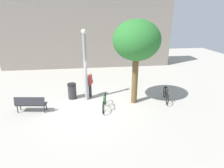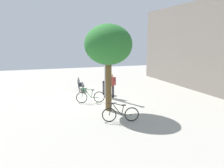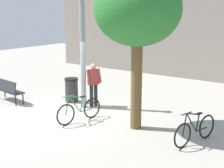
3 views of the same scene
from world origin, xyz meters
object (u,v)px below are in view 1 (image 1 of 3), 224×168
Objects in this scene: bicycle_black at (166,95)px; lamppost at (85,64)px; park_bench at (31,103)px; person_by_lamppost at (90,83)px; bicycle_green at (104,102)px; trash_bin at (72,91)px; plaza_tree at (137,41)px.

lamppost is at bearing 170.64° from bicycle_black.
lamppost is 3.64m from park_bench.
person_by_lamppost is 0.95× the size of bicycle_black.
bicycle_black is at bearing 8.30° from bicycle_green.
bicycle_black is (4.56, -1.12, -0.58)m from person_by_lamppost.
trash_bin is at bearing 36.43° from park_bench.
lamppost is 2.40× the size of bicycle_black.
lamppost is 1.34m from person_by_lamppost.
bicycle_black is 5.78m from trash_bin.
bicycle_green is at bearing -1.62° from park_bench.
plaza_tree is 3.80m from bicycle_black.
lamppost reaches higher than park_bench.
lamppost is 0.89× the size of plaza_tree.
person_by_lamppost is 1.93m from bicycle_green.
plaza_tree is (5.78, 0.49, 3.09)m from park_bench.
plaza_tree is at bearing 4.89° from park_bench.
bicycle_green is (0.75, -1.68, -0.58)m from person_by_lamppost.
lamppost is at bearing -18.19° from trash_bin.
lamppost reaches higher than trash_bin.
park_bench is at bearing -143.57° from trash_bin.
park_bench is 0.92× the size of bicycle_green.
plaza_tree is (2.81, -0.74, 1.38)m from lamppost.
park_bench is at bearing 178.38° from bicycle_green.
person_by_lamppost reaches higher than park_bench.
trash_bin is at bearing -177.88° from person_by_lamppost.
lamppost is 3.21m from plaza_tree.
bicycle_black is (3.82, 0.56, 0.00)m from bicycle_green.
trash_bin is (2.07, 1.53, -0.05)m from park_bench.
trash_bin is (-1.86, 1.64, 0.11)m from bicycle_green.
plaza_tree reaches higher than bicycle_green.
bicycle_black is 1.81× the size of trash_bin.
bicycle_green and bicycle_black have the same top height.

